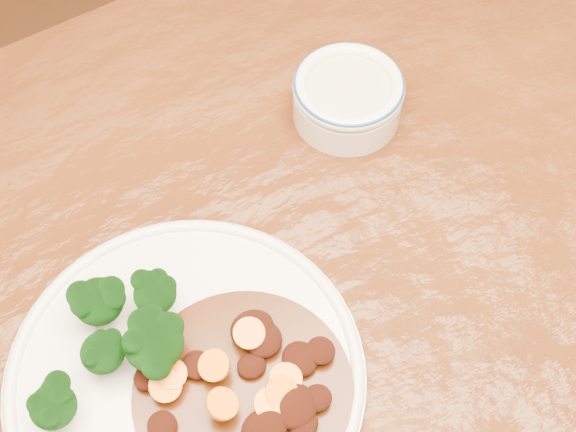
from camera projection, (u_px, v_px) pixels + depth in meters
name	position (u px, v px, depth m)	size (l,w,h in m)	color
dining_table	(327.00, 345.00, 0.77)	(1.56, 1.00, 0.75)	#4F280D
dinner_plate	(186.00, 376.00, 0.66)	(0.30, 0.30, 0.02)	white
broccoli_florets	(119.00, 338.00, 0.65)	(0.14, 0.11, 0.05)	olive
mince_stew	(243.00, 402.00, 0.64)	(0.18, 0.18, 0.03)	#431A07
dip_bowl	(348.00, 96.00, 0.80)	(0.11, 0.11, 0.05)	white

